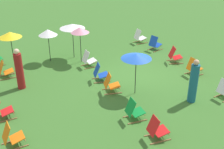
{
  "coord_description": "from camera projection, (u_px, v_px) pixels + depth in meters",
  "views": [
    {
      "loc": [
        -10.56,
        5.81,
        6.26
      ],
      "look_at": [
        0.0,
        1.2,
        0.5
      ],
      "focal_mm": 47.66,
      "sensor_mm": 36.0,
      "label": 1
    }
  ],
  "objects": [
    {
      "name": "ground_plane",
      "position": [
        136.0,
        80.0,
        13.54
      ],
      "size": [
        40.0,
        40.0,
        0.0
      ],
      "primitive_type": "plane",
      "color": "#386B28"
    },
    {
      "name": "deckchair_1",
      "position": [
        5.0,
        70.0,
        13.57
      ],
      "size": [
        0.52,
        0.78,
        0.83
      ],
      "rotation": [
        0.0,
        0.0,
        0.05
      ],
      "color": "olive",
      "rests_on": "ground"
    },
    {
      "name": "deckchair_2",
      "position": [
        2.0,
        110.0,
        10.64
      ],
      "size": [
        0.53,
        0.79,
        0.83
      ],
      "rotation": [
        0.0,
        0.0,
        0.07
      ],
      "color": "olive",
      "rests_on": "ground"
    },
    {
      "name": "deckchair_4",
      "position": [
        140.0,
        37.0,
        17.64
      ],
      "size": [
        0.54,
        0.8,
        0.83
      ],
      "rotation": [
        0.0,
        0.0,
        0.08
      ],
      "color": "olive",
      "rests_on": "ground"
    },
    {
      "name": "deckchair_5",
      "position": [
        100.0,
        73.0,
        13.29
      ],
      "size": [
        0.6,
        0.83,
        0.83
      ],
      "rotation": [
        0.0,
        0.0,
        -0.18
      ],
      "color": "olive",
      "rests_on": "ground"
    },
    {
      "name": "deckchair_6",
      "position": [
        175.0,
        56.0,
        15.09
      ],
      "size": [
        0.68,
        0.87,
        0.83
      ],
      "rotation": [
        0.0,
        0.0,
        -0.3
      ],
      "color": "olive",
      "rests_on": "ground"
    },
    {
      "name": "deckchair_7",
      "position": [
        134.0,
        111.0,
        10.6
      ],
      "size": [
        0.51,
        0.78,
        0.83
      ],
      "rotation": [
        0.0,
        0.0,
        -0.04
      ],
      "color": "olive",
      "rests_on": "ground"
    },
    {
      "name": "deckchair_8",
      "position": [
        111.0,
        84.0,
        12.39
      ],
      "size": [
        0.62,
        0.84,
        0.83
      ],
      "rotation": [
        0.0,
        0.0,
        -0.2
      ],
      "color": "olive",
      "rests_on": "ground"
    },
    {
      "name": "deckchair_9",
      "position": [
        12.0,
        136.0,
        9.3
      ],
      "size": [
        0.55,
        0.8,
        0.83
      ],
      "rotation": [
        0.0,
        0.0,
        0.1
      ],
      "color": "olive",
      "rests_on": "ground"
    },
    {
      "name": "deckchair_10",
      "position": [
        89.0,
        60.0,
        14.65
      ],
      "size": [
        0.54,
        0.8,
        0.83
      ],
      "rotation": [
        0.0,
        0.0,
        0.08
      ],
      "color": "olive",
      "rests_on": "ground"
    },
    {
      "name": "deckchair_11",
      "position": [
        155.0,
        44.0,
        16.61
      ],
      "size": [
        0.68,
        0.87,
        0.83
      ],
      "rotation": [
        0.0,
        0.0,
        0.31
      ],
      "color": "olive",
      "rests_on": "ground"
    },
    {
      "name": "deckchair_12",
      "position": [
        157.0,
        129.0,
        9.62
      ],
      "size": [
        0.52,
        0.79,
        0.83
      ],
      "rotation": [
        0.0,
        0.0,
        -0.07
      ],
      "color": "olive",
      "rests_on": "ground"
    },
    {
      "name": "deckchair_13",
      "position": [
        194.0,
        68.0,
        13.83
      ],
      "size": [
        0.54,
        0.8,
        0.83
      ],
      "rotation": [
        0.0,
        0.0,
        0.08
      ],
      "color": "olive",
      "rests_on": "ground"
    },
    {
      "name": "umbrella_0",
      "position": [
        136.0,
        56.0,
        11.7
      ],
      "size": [
        1.22,
        1.22,
        1.79
      ],
      "color": "black",
      "rests_on": "ground"
    },
    {
      "name": "umbrella_1",
      "position": [
        10.0,
        35.0,
        13.57
      ],
      "size": [
        1.05,
        1.05,
        1.96
      ],
      "color": "black",
      "rests_on": "ground"
    },
    {
      "name": "umbrella_2",
      "position": [
        48.0,
        32.0,
        14.72
      ],
      "size": [
        0.93,
        0.93,
        1.7
      ],
      "color": "black",
      "rests_on": "ground"
    },
    {
      "name": "umbrella_3",
      "position": [
        72.0,
        26.0,
        15.08
      ],
      "size": [
        1.29,
        1.29,
        1.83
      ],
      "color": "black",
      "rests_on": "ground"
    },
    {
      "name": "umbrella_4",
      "position": [
        80.0,
        30.0,
        14.58
      ],
      "size": [
        0.93,
        0.93,
        1.84
      ],
      "color": "black",
      "rests_on": "ground"
    },
    {
      "name": "person_0",
      "position": [
        194.0,
        82.0,
        11.5
      ],
      "size": [
        0.34,
        0.34,
        1.8
      ],
      "rotation": [
        0.0,
        0.0,
        0.01
      ],
      "color": "#195972",
      "rests_on": "ground"
    },
    {
      "name": "person_1",
      "position": [
        19.0,
        70.0,
        12.47
      ],
      "size": [
        0.42,
        0.42,
        1.81
      ],
      "rotation": [
        0.0,
        0.0,
        4.36
      ],
      "color": "maroon",
      "rests_on": "ground"
    }
  ]
}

